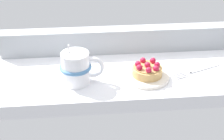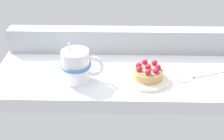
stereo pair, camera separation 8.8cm
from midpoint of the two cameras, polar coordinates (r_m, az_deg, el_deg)
ground_plane at (r=95.37cm, az=-0.18°, el=-1.14°), size 78.33×30.62×4.09cm
window_rail_back at (r=103.72cm, az=-0.83°, el=5.39°), size 76.77×5.10×7.99cm
dessert_plate at (r=90.36cm, az=3.51°, el=-1.24°), size 12.83×12.83×1.10cm
raspberry_tart at (r=89.22cm, az=3.57°, el=-0.04°), size 8.55×8.55×4.10cm
coffee_mug at (r=87.27cm, az=-9.22°, el=0.29°), size 12.27×8.79×11.83cm
dessert_fork at (r=95.75cm, az=12.58°, el=-0.17°), size 15.84×7.40×0.60cm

